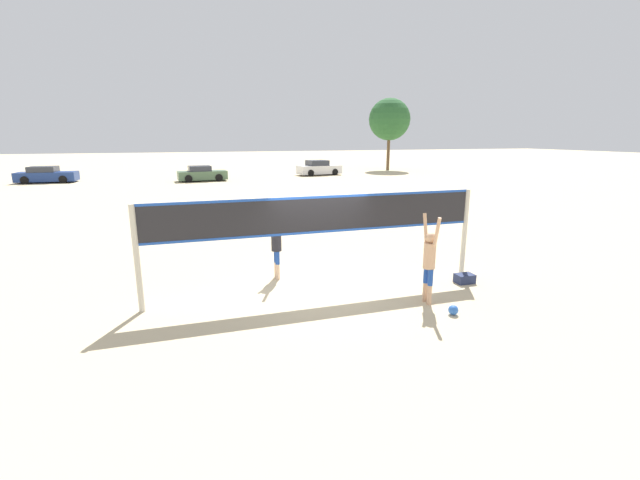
{
  "coord_description": "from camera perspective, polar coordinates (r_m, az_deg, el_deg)",
  "views": [
    {
      "loc": [
        -3.18,
        -9.9,
        3.9
      ],
      "look_at": [
        0.0,
        0.0,
        1.36
      ],
      "focal_mm": 24.0,
      "sensor_mm": 36.0,
      "label": 1
    }
  ],
  "objects": [
    {
      "name": "player_blocker",
      "position": [
        11.85,
        -5.84,
        -0.39
      ],
      "size": [
        0.28,
        0.68,
        1.96
      ],
      "rotation": [
        0.0,
        0.0,
        -1.57
      ],
      "color": "beige",
      "rests_on": "ground_plane"
    },
    {
      "name": "volleyball",
      "position": [
        10.12,
        17.35,
        -8.9
      ],
      "size": [
        0.22,
        0.22,
        0.22
      ],
      "color": "blue",
      "rests_on": "ground_plane"
    },
    {
      "name": "tree_left_cluster",
      "position": [
        51.27,
        9.25,
        15.58
      ],
      "size": [
        4.71,
        4.71,
        8.06
      ],
      "color": "brown",
      "rests_on": "ground_plane"
    },
    {
      "name": "ground_plane",
      "position": [
        11.1,
        0.0,
        -6.83
      ],
      "size": [
        200.0,
        200.0,
        0.0
      ],
      "primitive_type": "plane",
      "color": "beige"
    },
    {
      "name": "player_spiker",
      "position": [
        10.31,
        14.37,
        -2.3
      ],
      "size": [
        0.28,
        0.71,
        2.14
      ],
      "rotation": [
        0.0,
        0.0,
        1.57
      ],
      "color": "tan",
      "rests_on": "ground_plane"
    },
    {
      "name": "volleyball_net",
      "position": [
        10.61,
        0.0,
        2.14
      ],
      "size": [
        8.66,
        0.13,
        2.47
      ],
      "color": "beige",
      "rests_on": "ground_plane"
    },
    {
      "name": "parked_car_near",
      "position": [
        43.55,
        -32.67,
        7.29
      ],
      "size": [
        4.66,
        2.13,
        1.37
      ],
      "rotation": [
        0.0,
        0.0,
        -0.05
      ],
      "color": "navy",
      "rests_on": "ground_plane"
    },
    {
      "name": "gear_bag",
      "position": [
        12.32,
        18.71,
        -4.87
      ],
      "size": [
        0.49,
        0.35,
        0.24
      ],
      "color": "navy",
      "rests_on": "ground_plane"
    },
    {
      "name": "parked_car_far",
      "position": [
        43.96,
        -0.16,
        9.53
      ],
      "size": [
        4.56,
        2.41,
        1.49
      ],
      "rotation": [
        0.0,
        0.0,
        0.14
      ],
      "color": "silver",
      "rests_on": "ground_plane"
    },
    {
      "name": "parked_car_mid",
      "position": [
        39.49,
        -15.47,
        8.47
      ],
      "size": [
        4.29,
        2.13,
        1.33
      ],
      "rotation": [
        0.0,
        0.0,
        0.09
      ],
      "color": "#4C6B4C",
      "rests_on": "ground_plane"
    }
  ]
}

